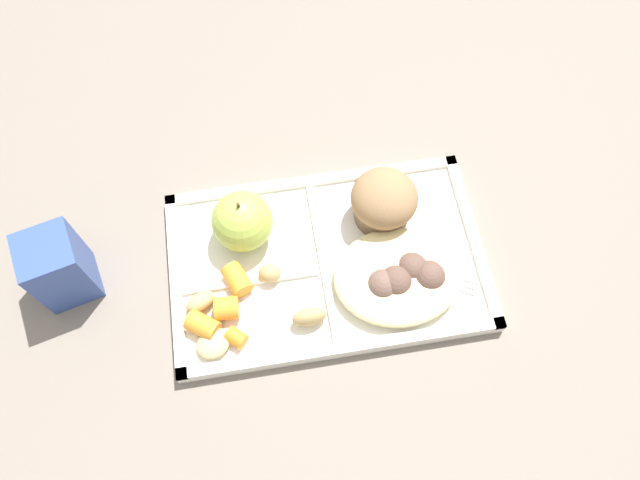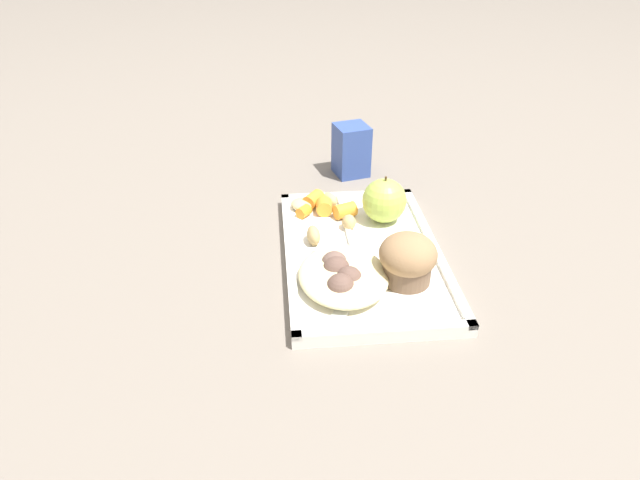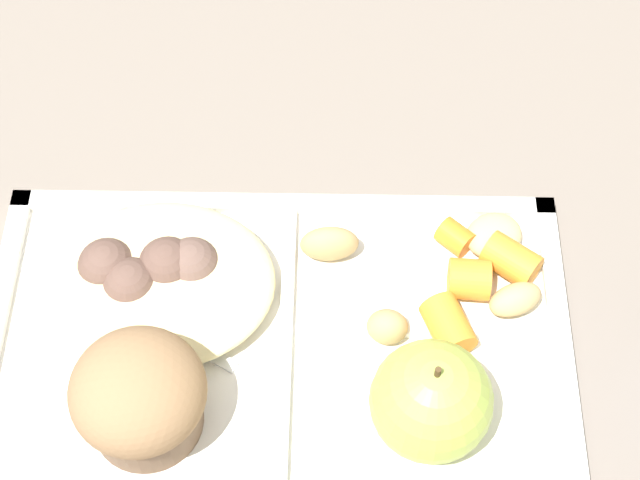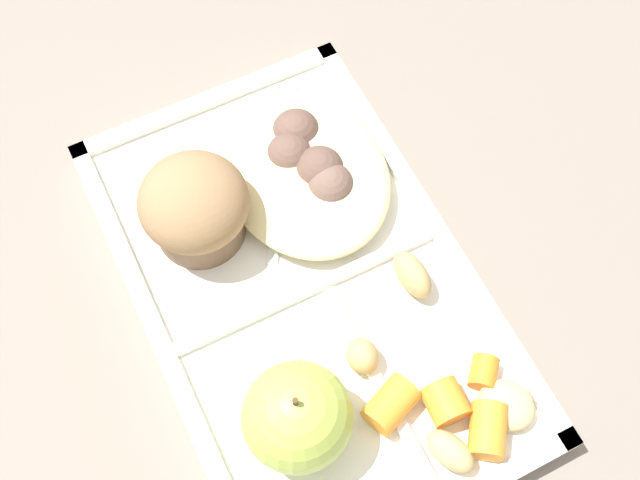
{
  "view_description": "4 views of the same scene",
  "coord_description": "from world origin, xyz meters",
  "px_view_note": "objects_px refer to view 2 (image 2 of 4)",
  "views": [
    {
      "loc": [
        -0.05,
        -0.28,
        0.68
      ],
      "look_at": [
        -0.01,
        0.0,
        0.07
      ],
      "focal_mm": 33.99,
      "sensor_mm": 36.0,
      "label": 1
    },
    {
      "loc": [
        0.69,
        -0.13,
        0.48
      ],
      "look_at": [
        0.02,
        -0.07,
        0.05
      ],
      "focal_mm": 31.0,
      "sensor_mm": 36.0,
      "label": 2
    },
    {
      "loc": [
        -0.03,
        0.29,
        0.6
      ],
      "look_at": [
        -0.03,
        -0.05,
        0.06
      ],
      "focal_mm": 57.52,
      "sensor_mm": 36.0,
      "label": 3
    },
    {
      "loc": [
        -0.2,
        0.09,
        0.56
      ],
      "look_at": [
        0.01,
        -0.02,
        0.05
      ],
      "focal_mm": 44.64,
      "sensor_mm": 36.0,
      "label": 4
    }
  ],
  "objects_px": {
    "milk_carton": "(351,150)",
    "bran_muffin": "(408,259)",
    "green_apple": "(384,201)",
    "lunch_tray": "(362,255)",
    "plastic_fork": "(351,296)"
  },
  "relations": [
    {
      "from": "milk_carton",
      "to": "bran_muffin",
      "type": "bearing_deg",
      "value": -10.31
    },
    {
      "from": "green_apple",
      "to": "milk_carton",
      "type": "distance_m",
      "value": 0.21
    },
    {
      "from": "bran_muffin",
      "to": "milk_carton",
      "type": "xyz_separation_m",
      "value": [
        -0.38,
        -0.02,
        0.0
      ]
    },
    {
      "from": "lunch_tray",
      "to": "milk_carton",
      "type": "xyz_separation_m",
      "value": [
        -0.3,
        0.02,
        0.04
      ]
    },
    {
      "from": "green_apple",
      "to": "milk_carton",
      "type": "bearing_deg",
      "value": -173.32
    },
    {
      "from": "milk_carton",
      "to": "green_apple",
      "type": "bearing_deg",
      "value": -7.35
    },
    {
      "from": "green_apple",
      "to": "bran_muffin",
      "type": "relative_size",
      "value": 0.99
    },
    {
      "from": "lunch_tray",
      "to": "plastic_fork",
      "type": "height_order",
      "value": "lunch_tray"
    },
    {
      "from": "lunch_tray",
      "to": "milk_carton",
      "type": "relative_size",
      "value": 3.75
    },
    {
      "from": "lunch_tray",
      "to": "bran_muffin",
      "type": "bearing_deg",
      "value": 32.69
    },
    {
      "from": "plastic_fork",
      "to": "milk_carton",
      "type": "bearing_deg",
      "value": 172.18
    },
    {
      "from": "green_apple",
      "to": "bran_muffin",
      "type": "distance_m",
      "value": 0.17
    },
    {
      "from": "milk_carton",
      "to": "plastic_fork",
      "type": "bearing_deg",
      "value": -21.85
    },
    {
      "from": "lunch_tray",
      "to": "green_apple",
      "type": "relative_size",
      "value": 4.7
    },
    {
      "from": "plastic_fork",
      "to": "milk_carton",
      "type": "relative_size",
      "value": 1.49
    }
  ]
}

